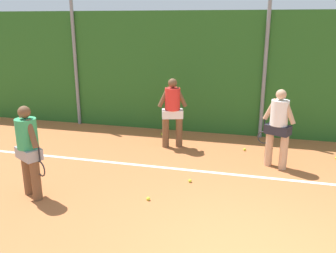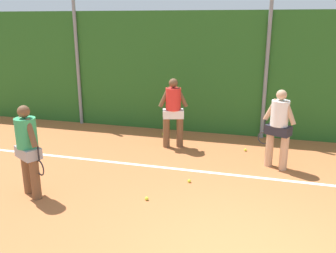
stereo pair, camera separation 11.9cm
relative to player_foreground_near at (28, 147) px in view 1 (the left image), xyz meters
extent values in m
plane|color=#B76638|center=(3.96, 0.63, -0.95)|extent=(29.02, 29.02, 0.00)
cube|color=#286023|center=(3.96, 4.77, 0.72)|extent=(18.86, 0.25, 3.34)
cylinder|color=gray|center=(-1.48, 4.60, 0.91)|extent=(0.10, 0.10, 3.71)
cylinder|color=gray|center=(3.96, 4.60, 0.91)|extent=(0.10, 0.10, 3.71)
cube|color=white|center=(3.96, 1.87, -0.94)|extent=(13.78, 0.10, 0.01)
cylinder|color=brown|center=(-0.15, 0.08, -0.58)|extent=(0.17, 0.17, 0.74)
cylinder|color=brown|center=(0.14, -0.08, -0.58)|extent=(0.17, 0.17, 0.74)
cube|color=#99999E|center=(0.00, 0.00, -0.11)|extent=(0.57, 0.50, 0.20)
cylinder|color=#339E60|center=(0.00, 0.00, 0.26)|extent=(0.36, 0.36, 0.53)
sphere|color=brown|center=(0.00, 0.00, 0.64)|extent=(0.21, 0.21, 0.21)
cylinder|color=brown|center=(-0.18, 0.10, 0.30)|extent=(0.28, 0.20, 0.51)
cylinder|color=brown|center=(0.18, -0.10, 0.30)|extent=(0.28, 0.20, 0.51)
cylinder|color=black|center=(0.27, -0.10, -0.06)|extent=(0.03, 0.03, 0.28)
torus|color=#26262B|center=(0.27, -0.10, -0.33)|extent=(0.26, 0.16, 0.28)
cylinder|color=tan|center=(4.45, 2.45, -0.57)|extent=(0.17, 0.17, 0.75)
cylinder|color=tan|center=(4.15, 2.59, -0.57)|extent=(0.17, 0.17, 0.75)
cube|color=#23232D|center=(4.30, 2.52, -0.09)|extent=(0.58, 0.48, 0.20)
cylinder|color=white|center=(4.30, 2.52, 0.28)|extent=(0.37, 0.37, 0.54)
sphere|color=tan|center=(4.30, 2.52, 0.66)|extent=(0.22, 0.22, 0.22)
cylinder|color=tan|center=(4.49, 2.43, 0.32)|extent=(0.29, 0.19, 0.51)
cylinder|color=tan|center=(4.11, 2.61, 0.32)|extent=(0.29, 0.19, 0.51)
cylinder|color=black|center=(4.01, 2.60, -0.05)|extent=(0.03, 0.03, 0.28)
torus|color=#26262B|center=(4.01, 2.60, -0.32)|extent=(0.27, 0.14, 0.28)
cylinder|color=brown|center=(1.65, 3.19, -0.57)|extent=(0.17, 0.17, 0.76)
cylinder|color=brown|center=(1.98, 3.29, -0.57)|extent=(0.17, 0.17, 0.76)
cube|color=white|center=(1.81, 3.24, -0.08)|extent=(0.58, 0.44, 0.20)
cylinder|color=red|center=(1.81, 3.24, 0.29)|extent=(0.37, 0.37, 0.54)
sphere|color=brown|center=(1.81, 3.24, 0.68)|extent=(0.22, 0.22, 0.22)
cylinder|color=brown|center=(1.61, 3.17, 0.33)|extent=(0.30, 0.17, 0.52)
cylinder|color=brown|center=(2.02, 3.30, 0.33)|extent=(0.30, 0.17, 0.52)
sphere|color=#CCDB33|center=(3.61, 3.39, -0.92)|extent=(0.07, 0.07, 0.07)
sphere|color=#CCDB33|center=(2.65, 1.29, -0.92)|extent=(0.07, 0.07, 0.07)
sphere|color=#CCDB33|center=(1.32, 4.09, -0.92)|extent=(0.07, 0.07, 0.07)
sphere|color=#CCDB33|center=(2.07, 0.37, -0.92)|extent=(0.07, 0.07, 0.07)
camera|label=1|loc=(3.84, -5.16, 2.14)|focal=38.54mm
camera|label=2|loc=(3.96, -5.13, 2.14)|focal=38.54mm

